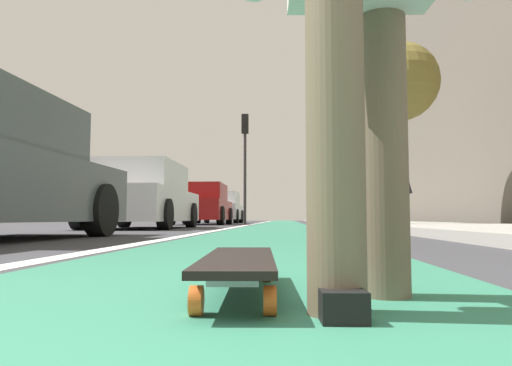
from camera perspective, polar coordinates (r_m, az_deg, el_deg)
ground_plane at (r=10.47m, az=2.34°, el=-5.40°), size 80.00×80.00×0.00m
bike_lane_paint at (r=24.47m, az=3.04°, el=-4.69°), size 56.00×1.84×0.00m
lane_stripe_white at (r=20.51m, az=-0.06°, el=-4.79°), size 52.00×0.16×0.01m
sidewalk_curb at (r=18.74m, az=13.46°, el=-4.58°), size 52.00×3.20×0.11m
building_facade at (r=23.69m, az=18.44°, el=6.84°), size 40.00×1.20×9.32m
skateboard at (r=1.44m, az=-2.01°, el=-9.37°), size 0.85×0.24×0.11m
parked_car_mid at (r=11.27m, az=-13.22°, el=-1.64°), size 4.46×1.97×1.47m
parked_car_far at (r=17.86m, az=-6.35°, el=-2.60°), size 4.17×1.93×1.48m
parked_car_end at (r=23.64m, az=-4.18°, el=-2.97°), size 4.54×2.03×1.48m
traffic_light at (r=20.21m, az=-1.29°, el=4.08°), size 0.33×0.28×4.55m
street_tree_mid at (r=12.77m, az=16.44°, el=11.03°), size 1.94×1.94×4.57m
pedestrian_distant at (r=11.89m, az=16.24°, el=-0.70°), size 0.45×0.70×1.59m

